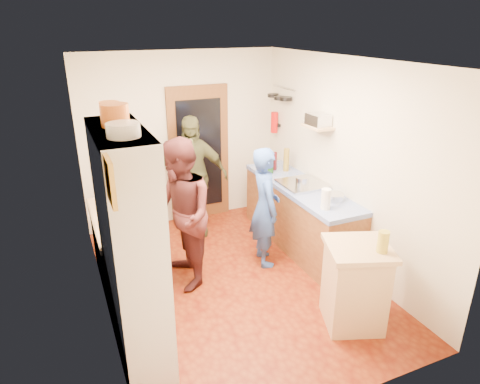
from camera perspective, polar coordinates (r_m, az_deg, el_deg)
floor at (r=5.37m, az=-0.75°, el=-11.83°), size 3.00×4.00×0.02m
ceiling at (r=4.49m, az=-0.92°, el=17.27°), size 3.00×4.00×0.02m
wall_back at (r=6.59m, az=-7.73°, el=6.95°), size 3.00×0.02×2.60m
wall_front at (r=3.20m, az=13.62°, el=-10.20°), size 3.00×0.02×2.60m
wall_left at (r=4.45m, az=-19.03°, el=-1.42°), size 0.02×4.00×2.60m
wall_right at (r=5.51m, az=13.83°, el=3.55°), size 0.02×4.00×2.60m
door_frame at (r=6.69m, az=-5.46°, el=5.05°), size 0.95×0.06×2.10m
door_glass at (r=6.66m, az=-5.37°, el=4.98°), size 0.70×0.02×1.70m
hutch_body at (r=3.83m, az=-14.27°, el=-8.04°), size 0.40×1.20×2.20m
hutch_top_shelf at (r=3.44m, az=-15.93°, el=7.80°), size 0.40×1.14×0.04m
plate_stack at (r=3.16m, az=-15.30°, el=7.99°), size 0.24×0.24×0.10m
orange_pot_a at (r=3.51m, az=-16.35°, el=9.81°), size 0.22×0.22×0.17m
orange_pot_b at (r=3.80m, az=-17.01°, el=10.39°), size 0.16×0.16×0.14m
left_counter_base at (r=5.26m, az=-15.01°, el=-7.92°), size 0.60×1.40×0.85m
left_counter_top at (r=5.05m, az=-15.50°, el=-3.47°), size 0.64×1.44×0.05m
toaster at (r=4.65m, az=-14.22°, el=-4.15°), size 0.22×0.15×0.16m
kettle at (r=4.85m, az=-15.90°, el=-3.11°), size 0.19×0.19×0.18m
orange_bowl at (r=5.11m, az=-14.86°, el=-2.18°), size 0.24×0.24×0.10m
chopping_board at (r=5.59m, az=-16.32°, el=-0.68°), size 0.31×0.23×0.02m
right_counter_base at (r=6.04m, az=7.89°, el=-3.35°), size 0.60×2.20×0.84m
right_counter_top at (r=5.86m, az=8.12°, el=0.64°), size 0.62×2.22×0.06m
hob at (r=5.83m, az=8.25°, el=1.03°), size 0.55×0.58×0.04m
pot_on_hob at (r=5.71m, az=8.29°, el=1.42°), size 0.18×0.18×0.12m
bottle_a at (r=6.22m, az=4.12°, el=3.93°), size 0.10×0.10×0.32m
bottle_b at (r=6.39m, az=4.63°, el=4.15°), size 0.07×0.07×0.27m
bottle_c at (r=6.35m, az=6.19°, el=4.30°), size 0.09×0.09×0.34m
paper_towel at (r=5.12m, az=11.37°, el=-0.92°), size 0.14×0.14×0.25m
mixing_bowl at (r=5.42m, az=12.47°, el=-0.65°), size 0.25×0.25×0.09m
island_base at (r=4.64m, az=15.01°, el=-12.18°), size 0.71×0.71×0.86m
island_top at (r=4.40m, az=15.59°, el=-7.25°), size 0.80×0.80×0.05m
cutting_board at (r=4.43m, az=14.79°, el=-6.87°), size 0.43×0.39×0.02m
oil_jar at (r=4.31m, az=18.54°, el=-6.31°), size 0.14×0.14×0.22m
pan_rail at (r=6.55m, az=5.88°, el=13.66°), size 0.02×0.65×0.02m
pan_hang_a at (r=6.39m, az=6.14°, el=12.27°), size 0.18×0.18×0.05m
pan_hang_b at (r=6.57m, az=5.25°, el=12.38°), size 0.16×0.16×0.05m
pan_hang_c at (r=6.74m, az=4.42°, el=12.73°), size 0.17×0.17×0.05m
wall_shelf at (r=5.67m, az=10.31°, el=8.56°), size 0.26×0.42×0.03m
radio at (r=5.65m, az=10.37°, el=9.45°), size 0.23×0.31×0.15m
ext_bracket at (r=6.82m, az=5.03°, el=8.87°), size 0.06×0.10×0.04m
fire_extinguisher at (r=6.78m, az=4.60°, el=9.24°), size 0.11×0.11×0.32m
picture_frame at (r=2.74m, az=-16.93°, el=1.35°), size 0.03×0.25×0.30m
person_hob at (r=5.41m, az=3.73°, el=-2.10°), size 0.47×0.63×1.56m
person_left at (r=4.99m, az=-7.68°, el=-2.87°), size 0.71×0.90×1.79m
person_back at (r=6.18m, az=-6.38°, el=2.05°), size 1.13×0.76×1.78m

